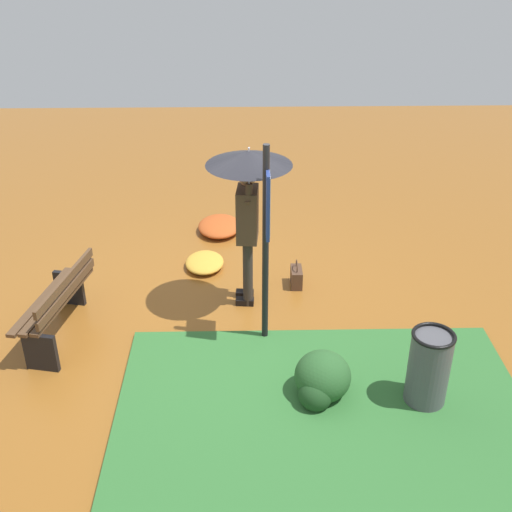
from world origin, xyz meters
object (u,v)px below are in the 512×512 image
Objects in this scene: info_sign_post at (267,224)px; trash_bin at (428,369)px; person_with_umbrella at (248,187)px; handbag at (296,277)px; park_bench at (57,304)px.

info_sign_post reaches higher than trash_bin.
trash_bin is at bearing 42.97° from person_with_umbrella.
handbag is 0.44× the size of trash_bin.
person_with_umbrella reaches higher than handbag.
trash_bin is (2.25, 1.09, 0.29)m from handbag.
person_with_umbrella is 5.53× the size of handbag.
handbag is 0.26× the size of park_bench.
handbag is at bearing 159.28° from info_sign_post.
trash_bin is (1.83, 1.70, -1.13)m from person_with_umbrella.
park_bench is at bearing -93.60° from info_sign_post.
trash_bin is (1.25, 3.85, 0.02)m from park_bench.
handbag is at bearing 124.55° from person_with_umbrella.
trash_bin is at bearing 54.14° from info_sign_post.
handbag is 2.52m from trash_bin.
handbag is at bearing -154.26° from trash_bin.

